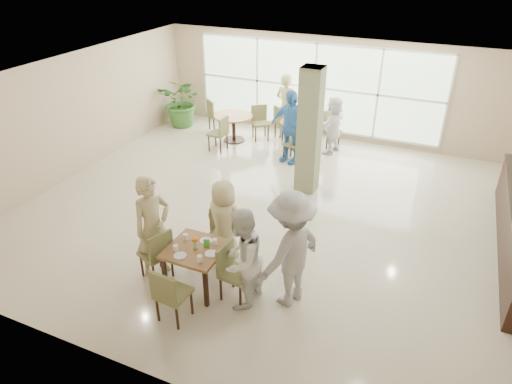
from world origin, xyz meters
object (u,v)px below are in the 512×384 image
at_px(round_table_right, 301,128).
at_px(adult_standing, 286,107).
at_px(main_table, 196,253).
at_px(teen_right, 242,259).
at_px(teen_far, 224,221).
at_px(adult_b, 333,125).
at_px(teen_standing, 291,250).
at_px(adult_a, 290,127).
at_px(teen_left, 153,227).
at_px(potted_plant, 183,102).
at_px(round_table_left, 234,121).

xyz_separation_m(round_table_right, adult_standing, (-0.61, 0.45, 0.36)).
bearing_deg(main_table, teen_right, -4.18).
xyz_separation_m(round_table_right, teen_far, (0.36, -5.21, 0.18)).
bearing_deg(adult_b, teen_right, 16.26).
distance_m(teen_standing, adult_b, 5.94).
xyz_separation_m(round_table_right, teen_standing, (1.78, -5.80, 0.38)).
bearing_deg(adult_a, main_table, -73.39).
height_order(teen_right, adult_b, teen_right).
bearing_deg(teen_left, adult_standing, 24.01).
xyz_separation_m(teen_far, adult_a, (-0.35, 4.28, 0.17)).
distance_m(potted_plant, teen_far, 6.81).
xyz_separation_m(main_table, round_table_left, (-2.19, 5.81, -0.08)).
bearing_deg(round_table_left, teen_left, -76.54).
height_order(teen_standing, adult_b, teen_standing).
xyz_separation_m(teen_far, adult_standing, (-0.97, 5.66, 0.17)).
xyz_separation_m(main_table, adult_standing, (-0.91, 6.52, 0.29)).
distance_m(teen_far, adult_b, 5.30).
xyz_separation_m(round_table_left, adult_a, (1.90, -0.66, 0.37)).
relative_size(potted_plant, teen_right, 0.90).
distance_m(teen_right, adult_standing, 6.82).
bearing_deg(teen_standing, main_table, -57.13).
relative_size(potted_plant, teen_standing, 0.78).
height_order(round_table_left, adult_b, adult_b).
distance_m(potted_plant, teen_right, 8.03).
bearing_deg(main_table, adult_a, 93.24).
bearing_deg(adult_a, adult_b, 62.92).
distance_m(round_table_left, teen_right, 6.62).
height_order(teen_right, adult_a, adult_a).
xyz_separation_m(teen_standing, adult_a, (-1.78, 4.87, -0.03)).
distance_m(adult_b, adult_standing, 1.52).
relative_size(teen_far, adult_standing, 0.82).
xyz_separation_m(main_table, teen_right, (0.84, -0.06, 0.19)).
bearing_deg(round_table_right, teen_far, -86.09).
xyz_separation_m(teen_left, teen_far, (0.87, 0.83, -0.14)).
bearing_deg(teen_far, potted_plant, -46.14).
xyz_separation_m(round_table_left, teen_standing, (3.68, -5.53, 0.39)).
bearing_deg(teen_standing, adult_b, -148.84).
xyz_separation_m(potted_plant, adult_standing, (3.20, 0.27, 0.19)).
bearing_deg(main_table, round_table_right, 92.79).
distance_m(teen_left, teen_right, 1.66).
height_order(round_table_left, potted_plant, potted_plant).
distance_m(round_table_right, adult_standing, 0.84).
bearing_deg(adult_b, adult_standing, -90.98).
xyz_separation_m(adult_b, adult_standing, (-1.46, 0.38, 0.17)).
xyz_separation_m(teen_right, teen_standing, (0.65, 0.34, 0.13)).
relative_size(round_table_right, adult_b, 0.76).
bearing_deg(teen_far, round_table_left, -59.36).
height_order(main_table, teen_left, teen_left).
distance_m(main_table, round_table_left, 6.21).
bearing_deg(adult_a, adult_standing, 127.55).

